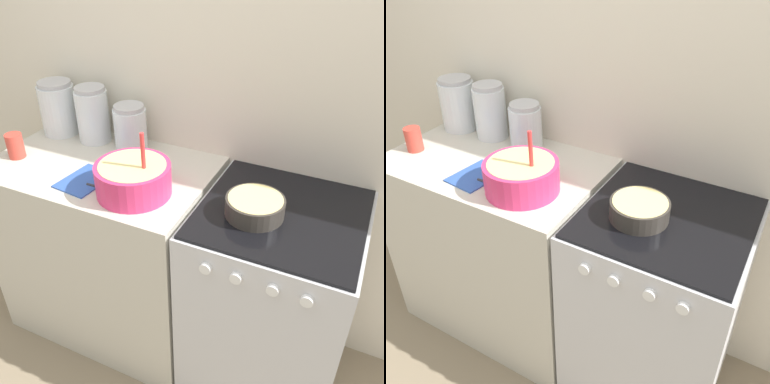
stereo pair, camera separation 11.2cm
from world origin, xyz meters
TOP-DOWN VIEW (x-y plane):
  - wall_back at (0.00, 0.63)m, footprint 4.92×0.05m
  - countertop_cabinet at (-0.48, 0.30)m, footprint 0.96×0.61m
  - stove at (0.32, 0.30)m, footprint 0.61×0.62m
  - mixing_bowl at (-0.23, 0.18)m, footprint 0.29×0.29m
  - baking_pan at (0.23, 0.24)m, footprint 0.21×0.21m
  - storage_jar_left at (-0.84, 0.50)m, footprint 0.17×0.17m
  - storage_jar_middle at (-0.64, 0.50)m, footprint 0.15×0.15m
  - storage_jar_right at (-0.44, 0.50)m, footprint 0.15×0.15m
  - tin_can at (-0.86, 0.21)m, footprint 0.07×0.07m
  - recipe_page at (-0.46, 0.17)m, footprint 0.18×0.23m
  - measuring_spoon at (-0.34, 0.15)m, footprint 0.12×0.04m

SIDE VIEW (x-z plane):
  - stove at x=0.32m, z-range 0.00..0.93m
  - countertop_cabinet at x=-0.48m, z-range 0.00..0.93m
  - recipe_page at x=-0.46m, z-range 0.93..0.94m
  - measuring_spoon at x=-0.34m, z-range 0.93..0.97m
  - baking_pan at x=0.23m, z-range 0.94..1.01m
  - tin_can at x=-0.86m, z-range 0.93..1.04m
  - mixing_bowl at x=-0.23m, z-range 0.87..1.14m
  - storage_jar_right at x=-0.44m, z-range 0.92..1.13m
  - storage_jar_left at x=-0.84m, z-range 0.92..1.17m
  - storage_jar_middle at x=-0.64m, z-range 0.92..1.18m
  - wall_back at x=0.00m, z-range 0.00..2.40m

